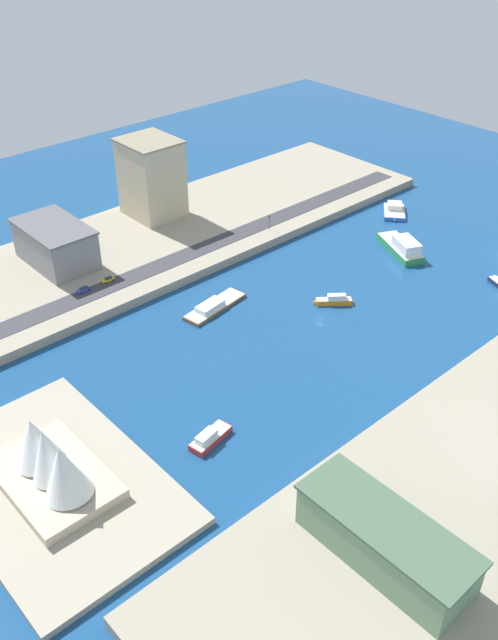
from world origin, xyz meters
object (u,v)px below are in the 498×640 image
at_px(tugboat_red, 210,437).
at_px(barge_flat_brown, 214,306).
at_px(hatchback_blue, 83,289).
at_px(opera_landmark, 51,462).
at_px(catamaran_blue, 394,211).
at_px(traffic_light_waterfront, 269,220).
at_px(office_block_beige, 152,178).
at_px(taxi_yellow_cab, 108,279).
at_px(warehouse_low_gray, 56,244).
at_px(ferry_green_doubledeck, 402,247).
at_px(terminal_long_green, 385,540).
at_px(water_taxi_orange, 334,300).

bearing_deg(tugboat_red, barge_flat_brown, -40.50).
bearing_deg(hatchback_blue, opera_landmark, 144.40).
distance_m(catamaran_blue, traffic_light_waterfront, 62.19).
relative_size(office_block_beige, taxi_yellow_cab, 7.04).
height_order(catamaran_blue, hatchback_blue, hatchback_blue).
height_order(office_block_beige, traffic_light_waterfront, office_block_beige).
distance_m(tugboat_red, taxi_yellow_cab, 90.94).
distance_m(tugboat_red, warehouse_low_gray, 115.29).
xyz_separation_m(tugboat_red, barge_flat_brown, (51.42, -43.92, -0.33)).
height_order(hatchback_blue, taxi_yellow_cab, taxi_yellow_cab).
distance_m(ferry_green_doubledeck, hatchback_blue, 128.04).
height_order(warehouse_low_gray, terminal_long_green, warehouse_low_gray).
bearing_deg(hatchback_blue, taxi_yellow_cab, -89.01).
bearing_deg(traffic_light_waterfront, warehouse_low_gray, 66.72).
bearing_deg(office_block_beige, warehouse_low_gray, 101.32).
height_order(hatchback_blue, traffic_light_waterfront, traffic_light_waterfront).
xyz_separation_m(office_block_beige, terminal_long_green, (-182.38, 67.51, -10.71)).
bearing_deg(warehouse_low_gray, hatchback_blue, 170.55).
xyz_separation_m(barge_flat_brown, hatchback_blue, (36.26, 31.25, 3.39)).
xyz_separation_m(barge_flat_brown, opera_landmark, (-38.11, 84.50, 8.30)).
xyz_separation_m(tugboat_red, hatchback_blue, (87.69, -12.66, 3.07)).
relative_size(catamaran_blue, barge_flat_brown, 0.66).
xyz_separation_m(tugboat_red, office_block_beige, (124.30, -70.44, 18.93)).
relative_size(taxi_yellow_cab, traffic_light_waterfront, 0.73).
xyz_separation_m(water_taxi_orange, terminal_long_green, (-82.91, 75.52, 8.17)).
xyz_separation_m(ferry_green_doubledeck, warehouse_low_gray, (81.36, 111.08, 8.74)).
bearing_deg(barge_flat_brown, opera_landmark, 114.28).
bearing_deg(catamaran_blue, water_taxi_orange, 113.03).
xyz_separation_m(barge_flat_brown, terminal_long_green, (-109.50, 40.98, 8.55)).
xyz_separation_m(ferry_green_doubledeck, office_block_beige, (92.06, 57.62, 17.60)).
relative_size(warehouse_low_gray, taxi_yellow_cab, 7.09).
distance_m(ferry_green_doubledeck, taxi_yellow_cab, 118.68).
xyz_separation_m(tugboat_red, terminal_long_green, (-58.08, -2.93, 8.22)).
relative_size(ferry_green_doubledeck, office_block_beige, 0.83).
relative_size(water_taxi_orange, hatchback_blue, 2.45).
xyz_separation_m(catamaran_blue, water_taxi_orange, (-32.73, 77.00, -0.01)).
bearing_deg(ferry_green_doubledeck, warehouse_low_gray, 53.78).
bearing_deg(warehouse_low_gray, tugboat_red, 171.50).
height_order(terminal_long_green, taxi_yellow_cab, terminal_long_green).
xyz_separation_m(catamaran_blue, barge_flat_brown, (-6.13, 111.53, -0.38)).
height_order(catamaran_blue, ferry_green_doubledeck, ferry_green_doubledeck).
distance_m(tugboat_red, ferry_green_doubledeck, 132.06).
height_order(catamaran_blue, opera_landmark, opera_landmark).
distance_m(water_taxi_orange, taxi_yellow_cab, 83.86).
bearing_deg(traffic_light_waterfront, barge_flat_brown, 117.25).
bearing_deg(taxi_yellow_cab, catamaran_blue, -102.91).
bearing_deg(terminal_long_green, ferry_green_doubledeck, -54.18).
height_order(ferry_green_doubledeck, traffic_light_waterfront, traffic_light_waterfront).
bearing_deg(terminal_long_green, catamaran_blue, -52.83).
xyz_separation_m(warehouse_low_gray, terminal_long_green, (-171.67, 14.04, -1.84)).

